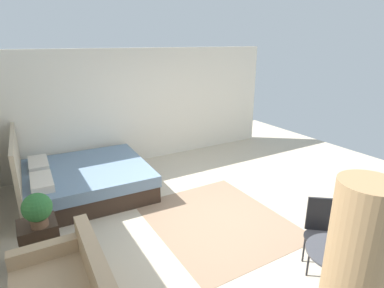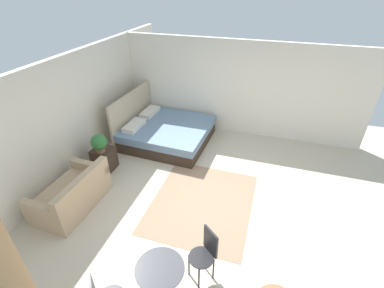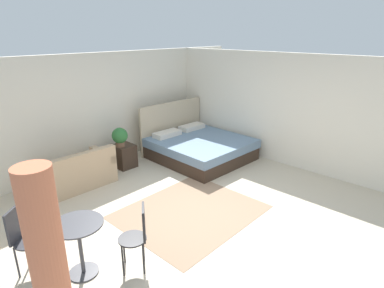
# 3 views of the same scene
# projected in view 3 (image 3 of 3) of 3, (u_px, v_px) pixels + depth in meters

# --- Properties ---
(ground_plane) EXTENTS (9.17, 9.39, 0.02)m
(ground_plane) POSITION_uv_depth(u_px,v_px,m) (197.00, 215.00, 5.44)
(ground_plane) COLOR beige
(wall_back) EXTENTS (9.17, 0.12, 2.51)m
(wall_back) POSITION_uv_depth(u_px,v_px,m) (90.00, 112.00, 7.07)
(wall_back) COLOR silver
(wall_back) RESTS_ON ground
(wall_right) EXTENTS (0.12, 6.39, 2.51)m
(wall_right) POSITION_uv_depth(u_px,v_px,m) (290.00, 111.00, 7.15)
(wall_right) COLOR silver
(wall_right) RESTS_ON ground
(area_rug) EXTENTS (2.27, 1.91, 0.01)m
(area_rug) POSITION_uv_depth(u_px,v_px,m) (190.00, 212.00, 5.51)
(area_rug) COLOR #93755B
(area_rug) RESTS_ON ground
(bed) EXTENTS (2.07, 2.20, 1.24)m
(bed) POSITION_uv_depth(u_px,v_px,m) (198.00, 147.00, 7.79)
(bed) COLOR #38281E
(bed) RESTS_ON ground
(couch) EXTENTS (1.44, 0.88, 0.78)m
(couch) POSITION_uv_depth(u_px,v_px,m) (76.00, 174.00, 6.35)
(couch) COLOR tan
(couch) RESTS_ON ground
(nightstand) EXTENTS (0.42, 0.45, 0.52)m
(nightstand) POSITION_uv_depth(u_px,v_px,m) (124.00, 156.00, 7.27)
(nightstand) COLOR #38281E
(nightstand) RESTS_ON ground
(potted_plant) EXTENTS (0.35, 0.35, 0.43)m
(potted_plant) POSITION_uv_depth(u_px,v_px,m) (120.00, 136.00, 7.02)
(potted_plant) COLOR brown
(potted_plant) RESTS_ON nightstand
(balcony_table) EXTENTS (0.63, 0.63, 0.74)m
(balcony_table) POSITION_uv_depth(u_px,v_px,m) (79.00, 239.00, 3.95)
(balcony_table) COLOR #3F3F44
(balcony_table) RESTS_ON ground
(cafe_chair_near_window) EXTENTS (0.53, 0.53, 0.89)m
(cafe_chair_near_window) POSITION_uv_depth(u_px,v_px,m) (22.00, 235.00, 3.98)
(cafe_chair_near_window) COLOR #2D2D33
(cafe_chair_near_window) RESTS_ON ground
(cafe_chair_near_couch) EXTENTS (0.51, 0.51, 0.89)m
(cafe_chair_near_couch) POSITION_uv_depth(u_px,v_px,m) (138.00, 233.00, 4.04)
(cafe_chair_near_couch) COLOR black
(cafe_chair_near_couch) RESTS_ON ground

